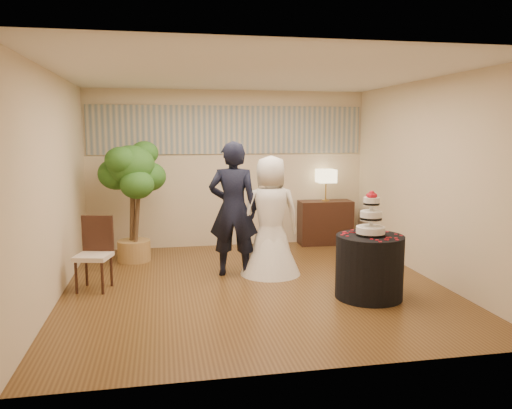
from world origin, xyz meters
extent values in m
cube|color=brown|center=(0.00, 0.00, 0.00)|extent=(5.00, 5.00, 0.00)
cube|color=white|center=(0.00, 0.00, 2.80)|extent=(5.00, 5.00, 0.00)
cube|color=beige|center=(0.00, 2.50, 1.40)|extent=(5.00, 0.06, 2.80)
cube|color=beige|center=(0.00, -2.50, 1.40)|extent=(5.00, 0.06, 2.80)
cube|color=beige|center=(-2.50, 0.00, 1.40)|extent=(0.06, 5.00, 2.80)
cube|color=beige|center=(2.50, 0.00, 1.40)|extent=(0.06, 5.00, 2.80)
cube|color=#989A8D|center=(0.00, 2.48, 2.10)|extent=(4.90, 0.02, 0.85)
imported|color=black|center=(-0.20, 0.56, 0.97)|extent=(0.80, 0.63, 1.94)
imported|color=white|center=(0.34, 0.51, 0.87)|extent=(0.90, 0.90, 1.73)
cylinder|color=black|center=(1.32, -0.75, 0.40)|extent=(0.94, 0.94, 0.79)
cube|color=#321B12|center=(1.76, 2.26, 0.40)|extent=(0.98, 0.46, 0.81)
camera|label=1|loc=(-1.20, -6.43, 2.06)|focal=35.00mm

